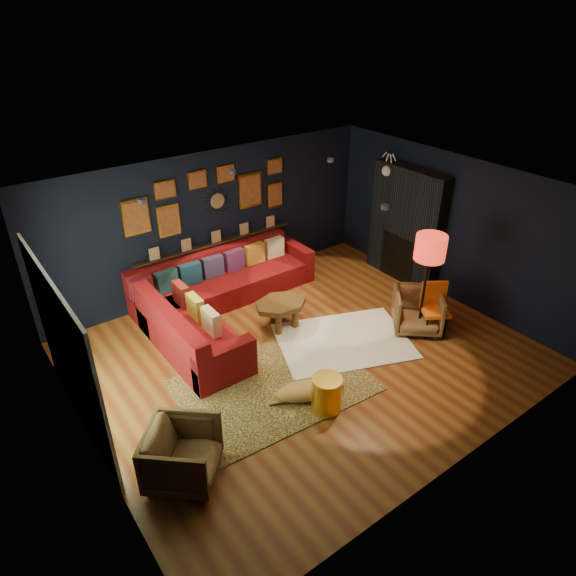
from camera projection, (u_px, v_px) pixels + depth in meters
floor at (305, 355)px, 8.00m from camera, size 6.50×6.50×0.00m
room_walls at (307, 264)px, 7.20m from camera, size 6.50×6.50×6.50m
sectional at (212, 301)px, 8.79m from camera, size 3.41×2.69×0.86m
ledge at (216, 243)px, 9.41m from camera, size 3.20×0.12×0.04m
gallery_wall at (211, 196)px, 8.99m from camera, size 3.15×0.04×1.02m
sunburst_mirror at (217, 201)px, 9.10m from camera, size 0.47×0.16×0.47m
fireplace at (406, 229)px, 9.70m from camera, size 0.31×1.60×2.20m
deer_head at (394, 169)px, 9.56m from camera, size 0.50×0.28×0.45m
sliding_door at (67, 354)px, 6.22m from camera, size 0.06×2.80×2.20m
ceiling_spots at (273, 183)px, 7.28m from camera, size 3.30×2.50×0.06m
shag_rug at (343, 341)px, 8.30m from camera, size 2.47×2.15×0.03m
leopard_rug at (274, 385)px, 7.38m from camera, size 2.76×2.05×0.02m
coffee_table at (281, 307)px, 8.49m from camera, size 0.98×0.77×0.46m
pouf at (215, 347)px, 7.83m from camera, size 0.58×0.58×0.38m
armchair_left at (182, 452)px, 5.80m from camera, size 1.06×1.06×0.80m
armchair_right at (418, 309)px, 8.44m from camera, size 1.02×1.02×0.77m
gold_stool at (327, 394)px, 6.85m from camera, size 0.41×0.41×0.52m
orange_chair at (434, 304)px, 8.31m from camera, size 0.58×0.58×0.89m
floor_lamp at (430, 252)px, 7.83m from camera, size 0.48×0.48×1.74m
dog at (306, 388)px, 7.04m from camera, size 1.26×0.96×0.36m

